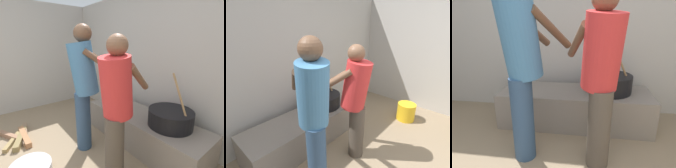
% 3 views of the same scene
% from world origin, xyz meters
% --- Properties ---
extents(block_enclosure_rear, '(5.05, 0.20, 2.23)m').
position_xyz_m(block_enclosure_rear, '(0.00, 2.30, 1.12)').
color(block_enclosure_rear, '#ADA8A0').
rests_on(block_enclosure_rear, ground_plane).
extents(hearth_ledge, '(1.82, 0.60, 0.44)m').
position_xyz_m(hearth_ledge, '(0.04, 1.78, 0.22)').
color(hearth_ledge, slate).
rests_on(hearth_ledge, ground_plane).
extents(cooking_pot_main, '(0.53, 0.53, 0.66)m').
position_xyz_m(cooking_pot_main, '(0.45, 1.83, 0.54)').
color(cooking_pot_main, black).
rests_on(cooking_pot_main, hearth_ledge).
extents(cook_in_red_shirt, '(0.52, 0.71, 1.51)m').
position_xyz_m(cook_in_red_shirt, '(0.30, 1.10, 0.86)').
color(cook_in_red_shirt, '#4C4238').
rests_on(cook_in_red_shirt, ground_plane).
extents(cook_in_blue_shirt, '(0.62, 0.75, 1.65)m').
position_xyz_m(cook_in_blue_shirt, '(-0.36, 1.11, 0.95)').
color(cook_in_blue_shirt, navy).
rests_on(cook_in_blue_shirt, ground_plane).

